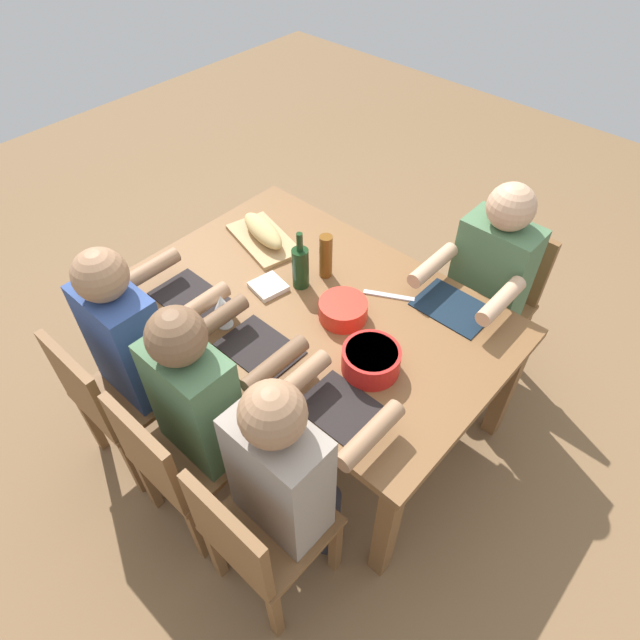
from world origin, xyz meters
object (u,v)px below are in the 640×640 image
object	(u,v)px
chair_far_center	(177,459)
cutting_board	(264,240)
chair_near_left	(495,295)
diner_far_left	(288,472)
diner_far_right	(136,340)
serving_bowl_pasta	(371,359)
wine_glass	(222,305)
diner_near_left	(486,281)
dining_table	(320,315)
serving_bowl_fruit	(343,309)
napkin_stack	(268,286)
beer_bottle	(326,256)
bread_loaf	(263,231)
diner_far_center	(204,399)
chair_far_right	(112,397)
chair_far_left	(255,536)
wine_bottle	(300,267)

from	to	relation	value
chair_far_center	cutting_board	bearing A→B (deg)	-62.97
chair_near_left	diner_far_left	world-z (taller)	diner_far_left
diner_far_right	serving_bowl_pasta	world-z (taller)	diner_far_right
diner_far_left	wine_glass	size ratio (longest dim) A/B	7.23
chair_far_center	diner_near_left	size ratio (longest dim) A/B	0.71
chair_far_center	wine_glass	distance (m)	0.64
serving_bowl_pasta	dining_table	bearing A→B (deg)	-19.91
chair_near_left	diner_far_left	bearing A→B (deg)	90.00
diner_far_left	serving_bowl_pasta	size ratio (longest dim) A/B	5.21
serving_bowl_fruit	cutting_board	distance (m)	0.65
dining_table	cutting_board	bearing A→B (deg)	-15.22
serving_bowl_pasta	napkin_stack	world-z (taller)	serving_bowl_pasta
beer_bottle	chair_near_left	bearing A→B (deg)	-129.04
diner_far_right	beer_bottle	size ratio (longest dim) A/B	5.45
diner_far_left	serving_bowl_fruit	world-z (taller)	diner_far_left
bread_loaf	diner_far_center	bearing A→B (deg)	122.09
dining_table	diner_far_center	distance (m)	0.67
diner_far_right	chair_near_left	xyz separation A→B (m)	(-0.91, -1.51, -0.21)
serving_bowl_pasta	cutting_board	bearing A→B (deg)	-17.32
diner_far_left	serving_bowl_fruit	bearing A→B (deg)	-64.18
chair_far_right	wine_glass	xyz separation A→B (m)	(-0.25, -0.48, 0.37)
serving_bowl_fruit	chair_far_left	bearing A→B (deg)	110.76
wine_bottle	wine_glass	xyz separation A→B (m)	(0.07, 0.40, 0.01)
dining_table	bread_loaf	bearing A→B (deg)	-15.22
diner_far_left	serving_bowl_fruit	xyz separation A→B (m)	(0.32, -0.66, 0.09)
diner_far_left	serving_bowl_pasta	distance (m)	0.53
napkin_stack	serving_bowl_fruit	bearing A→B (deg)	-166.43
chair_far_right	bread_loaf	world-z (taller)	same
cutting_board	wine_glass	xyz separation A→B (m)	(-0.29, 0.51, 0.11)
chair_near_left	wine_glass	distance (m)	1.44
bread_loaf	chair_far_left	bearing A→B (deg)	134.17
chair_far_right	chair_far_left	world-z (taller)	same
diner_far_center	diner_far_right	bearing A→B (deg)	0.00
diner_far_center	wine_bottle	world-z (taller)	diner_far_center
diner_near_left	wine_glass	world-z (taller)	diner_near_left
chair_far_center	diner_far_left	xyz separation A→B (m)	(-0.45, -0.18, 0.21)
dining_table	chair_far_center	distance (m)	0.87
chair_far_center	bread_loaf	distance (m)	1.15
bread_loaf	wine_bottle	xyz separation A→B (m)	(-0.36, 0.11, 0.04)
chair_far_center	diner_far_left	size ratio (longest dim) A/B	0.71
diner_far_right	chair_far_center	bearing A→B (deg)	158.00
diner_near_left	serving_bowl_fruit	bearing A→B (deg)	64.15
chair_far_center	diner_near_left	world-z (taller)	diner_near_left
bread_loaf	chair_far_center	bearing A→B (deg)	117.03
diner_far_right	wine_glass	distance (m)	0.41
chair_near_left	beer_bottle	xyz separation A→B (m)	(0.56, 0.69, 0.37)
beer_bottle	napkin_stack	size ratio (longest dim) A/B	1.57
chair_near_left	serving_bowl_pasta	distance (m)	1.04
diner_far_center	dining_table	bearing A→B (deg)	-90.00
diner_far_left	beer_bottle	xyz separation A→B (m)	(0.56, -0.82, 0.15)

